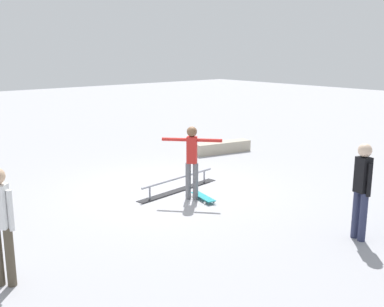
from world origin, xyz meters
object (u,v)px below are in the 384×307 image
object	(u,v)px
skate_ledge	(222,147)
skater_main	(192,157)
skateboard_main	(203,197)
bystander_white_shirt	(1,220)
grind_rail	(179,185)
bystander_black_shirt	(362,186)

from	to	relation	value
skate_ledge	skater_main	bearing A→B (deg)	38.38
skate_ledge	skateboard_main	size ratio (longest dim) A/B	2.36
skater_main	skateboard_main	world-z (taller)	skater_main
skate_ledge	bystander_white_shirt	world-z (taller)	bystander_white_shirt
bystander_white_shirt	skateboard_main	bearing A→B (deg)	-122.53
skateboard_main	bystander_white_shirt	bearing A→B (deg)	-65.59
grind_rail	bystander_black_shirt	xyz separation A→B (m)	(-0.66, 4.34, 0.85)
skate_ledge	skateboard_main	distance (m)	4.93
skate_ledge	skater_main	distance (m)	4.97
grind_rail	skater_main	distance (m)	1.10
skater_main	bystander_white_shirt	distance (m)	4.74
skater_main	bystander_white_shirt	size ratio (longest dim) A/B	0.95
skater_main	bystander_black_shirt	bearing A→B (deg)	-29.03
grind_rail	bystander_white_shirt	distance (m)	5.20
grind_rail	skater_main	bearing A→B (deg)	68.39
skater_main	skate_ledge	bearing A→B (deg)	86.44
skateboard_main	bystander_black_shirt	bearing A→B (deg)	22.99
bystander_black_shirt	bystander_white_shirt	distance (m)	5.88
grind_rail	bystander_black_shirt	bearing A→B (deg)	90.85
skate_ledge	bystander_black_shirt	bearing A→B (deg)	65.76
grind_rail	bystander_black_shirt	size ratio (longest dim) A/B	1.44
skater_main	skateboard_main	bearing A→B (deg)	-7.90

